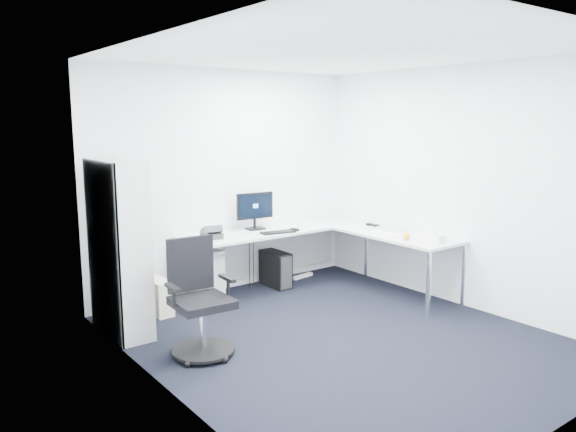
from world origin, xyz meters
TOP-DOWN VIEW (x-y plane):
  - ground at (0.00, 0.00)m, footprint 4.20×4.20m
  - ceiling at (0.00, 0.00)m, footprint 4.20×4.20m
  - wall_back at (0.00, 2.10)m, footprint 3.60×0.02m
  - wall_front at (0.00, -2.10)m, footprint 3.60×0.02m
  - wall_left at (-1.80, 0.00)m, footprint 0.02×4.20m
  - wall_right at (1.80, 0.00)m, footprint 0.02×4.20m
  - l_desk at (0.55, 1.40)m, footprint 2.59×1.45m
  - drawer_pedestal at (-0.53, 1.87)m, footprint 0.40×0.50m
  - bookshelf at (-1.62, 1.45)m, footprint 0.34×0.86m
  - task_chair at (-1.26, 0.46)m, footprint 0.62×0.62m
  - black_pc_tower at (0.51, 1.79)m, footprint 0.21×0.46m
  - beige_pc_tower at (-1.11, 1.73)m, footprint 0.20×0.41m
  - power_strip at (1.04, 1.90)m, footprint 0.35×0.11m
  - monitor at (0.27, 1.88)m, footprint 0.51×0.20m
  - black_keyboard at (0.36, 1.52)m, footprint 0.43×0.22m
  - mouse at (0.60, 1.51)m, footprint 0.08×0.11m
  - desk_phone at (-0.43, 1.73)m, footprint 0.25×0.25m
  - laptop at (1.64, 0.86)m, footprint 0.36×0.35m
  - white_keyboard at (1.36, 0.72)m, footprint 0.17×0.45m
  - headphones at (1.59, 1.16)m, footprint 0.13×0.19m
  - orange_fruit at (1.30, 0.34)m, footprint 0.08×0.08m
  - tissue_box at (1.46, 0.09)m, footprint 0.15×0.26m

SIDE VIEW (x-z plane):
  - ground at x=0.00m, z-range 0.00..0.00m
  - power_strip at x=1.04m, z-range 0.00..0.04m
  - beige_pc_tower at x=-1.11m, z-range 0.00..0.39m
  - black_pc_tower at x=0.51m, z-range 0.00..0.45m
  - drawer_pedestal at x=-0.53m, z-range 0.00..0.62m
  - l_desk at x=0.55m, z-range 0.00..0.76m
  - task_chair at x=-1.26m, z-range 0.00..1.05m
  - white_keyboard at x=1.36m, z-range 0.76..0.77m
  - black_keyboard at x=0.36m, z-range 0.76..0.78m
  - mouse at x=0.60m, z-range 0.76..0.79m
  - headphones at x=1.59m, z-range 0.76..0.80m
  - orange_fruit at x=1.30m, z-range 0.76..0.84m
  - tissue_box at x=1.46m, z-range 0.76..0.84m
  - desk_phone at x=-0.43m, z-range 0.76..0.91m
  - bookshelf at x=-1.62m, z-range 0.00..1.73m
  - laptop at x=1.64m, z-range 0.76..1.01m
  - monitor at x=0.27m, z-range 0.76..1.23m
  - wall_back at x=0.00m, z-range 0.00..2.70m
  - wall_front at x=0.00m, z-range 0.00..2.70m
  - wall_left at x=-1.80m, z-range 0.00..2.70m
  - wall_right at x=1.80m, z-range 0.00..2.70m
  - ceiling at x=0.00m, z-range 2.70..2.70m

